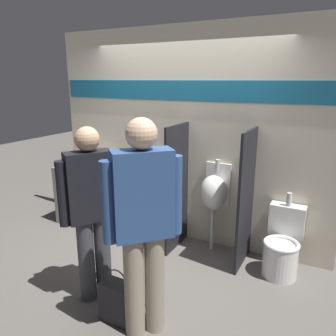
{
  "coord_description": "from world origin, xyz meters",
  "views": [
    {
      "loc": [
        1.76,
        -3.12,
        2.07
      ],
      "look_at": [
        0.0,
        0.17,
        1.05
      ],
      "focal_mm": 35.0,
      "sensor_mm": 36.0,
      "label": 1
    }
  ],
  "objects_px": {
    "toilet": "(282,247)",
    "shopping_bag": "(118,301)",
    "person_in_vest": "(92,208)",
    "person_with_lanyard": "(143,222)",
    "urinal_near_counter": "(153,182)",
    "cell_phone": "(100,171)",
    "urinal_far": "(214,192)",
    "sink_basin": "(94,163)"
  },
  "relations": [
    {
      "from": "person_in_vest",
      "to": "toilet",
      "type": "bearing_deg",
      "value": -16.81
    },
    {
      "from": "cell_phone",
      "to": "toilet",
      "type": "bearing_deg",
      "value": 1.84
    },
    {
      "from": "toilet",
      "to": "shopping_bag",
      "type": "relative_size",
      "value": 1.74
    },
    {
      "from": "cell_phone",
      "to": "shopping_bag",
      "type": "bearing_deg",
      "value": -46.83
    },
    {
      "from": "urinal_near_counter",
      "to": "toilet",
      "type": "distance_m",
      "value": 1.77
    },
    {
      "from": "urinal_far",
      "to": "toilet",
      "type": "height_order",
      "value": "urinal_far"
    },
    {
      "from": "cell_phone",
      "to": "urinal_far",
      "type": "xyz_separation_m",
      "value": [
        1.57,
        0.21,
        -0.11
      ]
    },
    {
      "from": "sink_basin",
      "to": "cell_phone",
      "type": "distance_m",
      "value": 0.28
    },
    {
      "from": "toilet",
      "to": "cell_phone",
      "type": "bearing_deg",
      "value": -178.16
    },
    {
      "from": "urinal_near_counter",
      "to": "cell_phone",
      "type": "bearing_deg",
      "value": -163.26
    },
    {
      "from": "sink_basin",
      "to": "cell_phone",
      "type": "bearing_deg",
      "value": -34.26
    },
    {
      "from": "urinal_near_counter",
      "to": "person_in_vest",
      "type": "xyz_separation_m",
      "value": [
        0.18,
        -1.4,
        0.18
      ]
    },
    {
      "from": "urinal_near_counter",
      "to": "shopping_bag",
      "type": "relative_size",
      "value": 2.26
    },
    {
      "from": "urinal_near_counter",
      "to": "toilet",
      "type": "xyz_separation_m",
      "value": [
        1.71,
        -0.14,
        -0.45
      ]
    },
    {
      "from": "sink_basin",
      "to": "shopping_bag",
      "type": "relative_size",
      "value": 0.72
    },
    {
      "from": "urinal_far",
      "to": "toilet",
      "type": "relative_size",
      "value": 1.3
    },
    {
      "from": "urinal_far",
      "to": "person_in_vest",
      "type": "distance_m",
      "value": 1.57
    },
    {
      "from": "sink_basin",
      "to": "shopping_bag",
      "type": "distance_m",
      "value": 2.27
    },
    {
      "from": "urinal_near_counter",
      "to": "person_in_vest",
      "type": "relative_size",
      "value": 0.68
    },
    {
      "from": "urinal_near_counter",
      "to": "person_in_vest",
      "type": "bearing_deg",
      "value": -82.71
    },
    {
      "from": "toilet",
      "to": "person_in_vest",
      "type": "xyz_separation_m",
      "value": [
        -1.53,
        -1.27,
        0.62
      ]
    },
    {
      "from": "urinal_near_counter",
      "to": "urinal_far",
      "type": "relative_size",
      "value": 1.0
    },
    {
      "from": "cell_phone",
      "to": "shopping_bag",
      "type": "xyz_separation_m",
      "value": [
        1.29,
        -1.37,
        -0.67
      ]
    },
    {
      "from": "person_in_vest",
      "to": "shopping_bag",
      "type": "bearing_deg",
      "value": -81.38
    },
    {
      "from": "sink_basin",
      "to": "urinal_far",
      "type": "xyz_separation_m",
      "value": [
        1.8,
        0.06,
        -0.16
      ]
    },
    {
      "from": "cell_phone",
      "to": "shopping_bag",
      "type": "distance_m",
      "value": 2.0
    },
    {
      "from": "sink_basin",
      "to": "urinal_far",
      "type": "height_order",
      "value": "urinal_far"
    },
    {
      "from": "cell_phone",
      "to": "shopping_bag",
      "type": "height_order",
      "value": "cell_phone"
    },
    {
      "from": "person_in_vest",
      "to": "urinal_near_counter",
      "type": "bearing_deg",
      "value": 40.78
    },
    {
      "from": "sink_basin",
      "to": "shopping_bag",
      "type": "height_order",
      "value": "sink_basin"
    },
    {
      "from": "urinal_far",
      "to": "shopping_bag",
      "type": "bearing_deg",
      "value": -99.95
    },
    {
      "from": "urinal_far",
      "to": "person_with_lanyard",
      "type": "distance_m",
      "value": 1.59
    },
    {
      "from": "urinal_far",
      "to": "shopping_bag",
      "type": "height_order",
      "value": "urinal_far"
    },
    {
      "from": "person_in_vest",
      "to": "person_with_lanyard",
      "type": "distance_m",
      "value": 0.7
    },
    {
      "from": "urinal_far",
      "to": "person_in_vest",
      "type": "relative_size",
      "value": 0.68
    },
    {
      "from": "person_in_vest",
      "to": "cell_phone",
      "type": "bearing_deg",
      "value": 70.38
    },
    {
      "from": "shopping_bag",
      "to": "cell_phone",
      "type": "bearing_deg",
      "value": 133.17
    },
    {
      "from": "shopping_bag",
      "to": "urinal_far",
      "type": "bearing_deg",
      "value": 80.05
    },
    {
      "from": "shopping_bag",
      "to": "sink_basin",
      "type": "bearing_deg",
      "value": 134.78
    },
    {
      "from": "person_with_lanyard",
      "to": "shopping_bag",
      "type": "height_order",
      "value": "person_with_lanyard"
    },
    {
      "from": "cell_phone",
      "to": "person_in_vest",
      "type": "bearing_deg",
      "value": -53.11
    },
    {
      "from": "sink_basin",
      "to": "urinal_far",
      "type": "distance_m",
      "value": 1.8
    }
  ]
}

